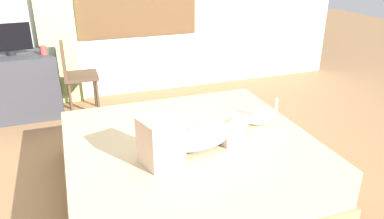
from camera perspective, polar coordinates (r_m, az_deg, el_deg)
name	(u,v)px	position (r m, az deg, el deg)	size (l,w,h in m)	color
ground_plane	(178,198)	(3.06, -2.17, -13.33)	(16.00, 16.00, 0.00)	olive
bed	(189,161)	(3.11, -0.52, -7.95)	(1.96, 1.80, 0.44)	#997A56
person_lying	(193,137)	(2.76, 0.18, -4.20)	(0.93, 0.50, 0.34)	#8C939E
cat	(260,118)	(3.23, 10.33, -1.21)	(0.36, 0.15, 0.21)	silver
desk	(19,86)	(4.76, -24.87, 3.27)	(0.90, 0.56, 0.74)	#38383D
tv_monitor	(8,39)	(4.62, -26.27, 9.66)	(0.48, 0.10, 0.35)	black
cup	(43,50)	(4.53, -21.78, 8.42)	(0.08, 0.08, 0.10)	#B23D38
chair_by_desk	(74,73)	(4.55, -17.55, 5.38)	(0.38, 0.38, 0.86)	#4C3828
curtain_left	(52,0)	(4.81, -20.62, 15.45)	(0.44, 0.06, 2.57)	#ADCC75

